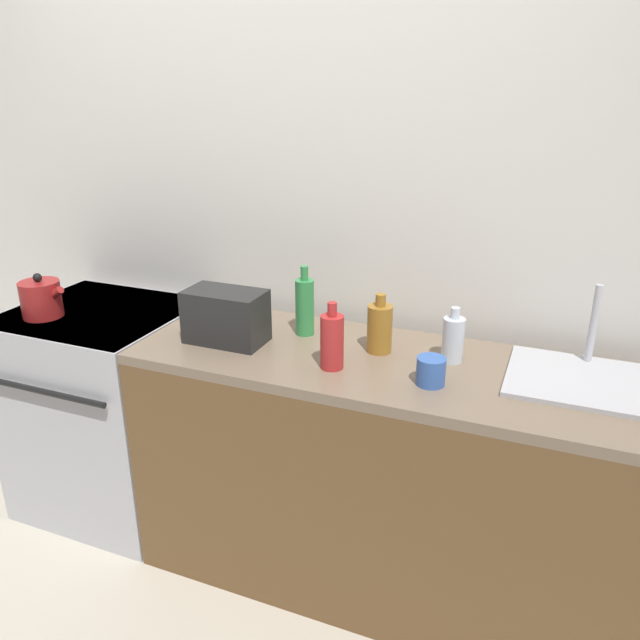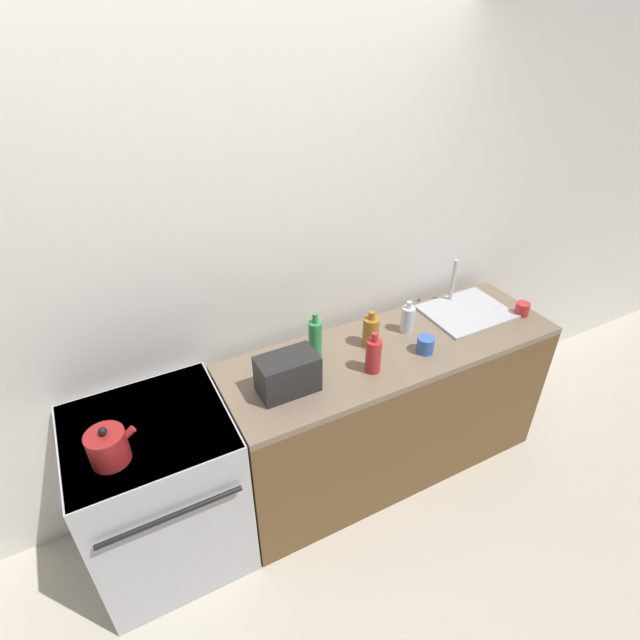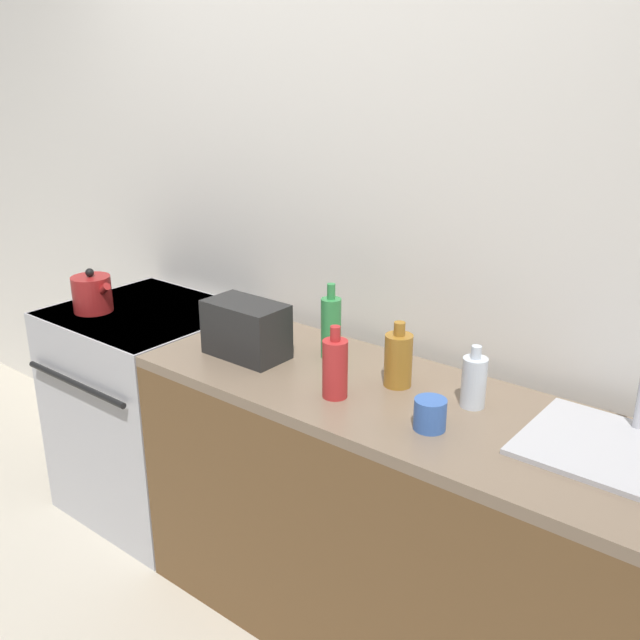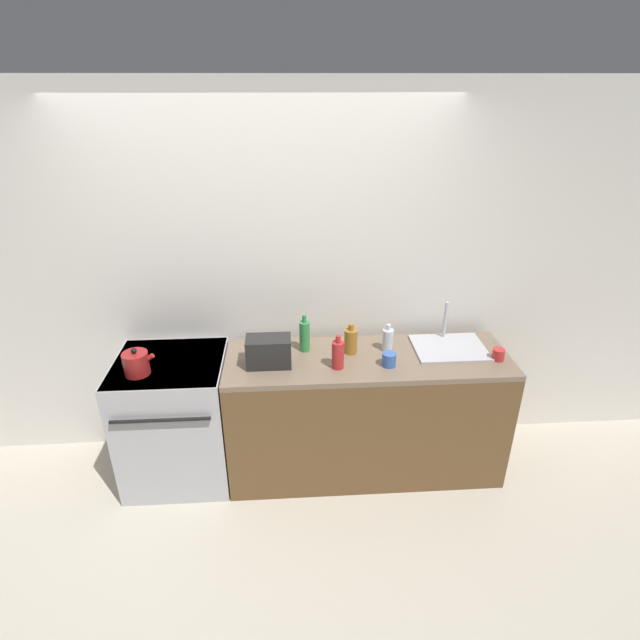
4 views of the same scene
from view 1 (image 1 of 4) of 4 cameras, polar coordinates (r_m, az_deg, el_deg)
The scene contains 12 objects.
ground_plane at distance 2.64m, azimuth -10.72°, elevation -22.54°, with size 12.00×12.00×0.00m, color beige.
wall_back at distance 2.58m, azimuth -4.21°, elevation 9.74°, with size 8.00×0.05×2.60m.
stove at distance 2.91m, azimuth -18.65°, elevation -7.49°, with size 0.71×0.69×0.91m.
counter_block at distance 2.35m, azimuth 7.12°, elevation -14.16°, with size 1.88×0.61×0.91m.
kettle at distance 2.73m, azimuth -24.13°, elevation 1.78°, with size 0.20×0.16×0.18m.
toaster at distance 2.27m, azimuth -8.60°, elevation 0.34°, with size 0.28×0.16×0.19m.
sink_tray at distance 2.14m, azimuth 23.22°, elevation -4.92°, with size 0.48×0.38×0.28m.
bottle_clear at distance 2.14m, azimuth 12.07°, elevation -1.69°, with size 0.07×0.07×0.19m.
bottle_red at distance 2.03m, azimuth 1.10°, elevation -1.92°, with size 0.08×0.08×0.23m.
bottle_green at distance 2.30m, azimuth -1.41°, elevation 1.29°, with size 0.07×0.07×0.26m.
bottle_amber at distance 2.17m, azimuth 5.47°, elevation -0.70°, with size 0.09×0.09×0.21m.
cup_blue at distance 1.97m, azimuth 10.10°, elevation -4.62°, with size 0.09×0.09×0.09m.
Camera 1 is at (1.13, -1.56, 1.80)m, focal length 35.00 mm.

